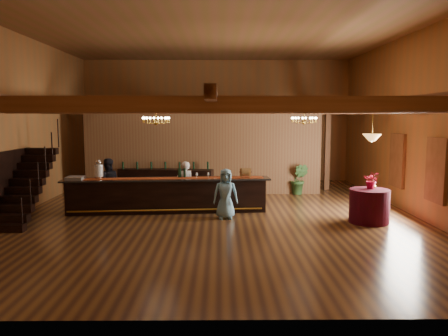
{
  "coord_description": "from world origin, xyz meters",
  "views": [
    {
      "loc": [
        0.14,
        -13.13,
        3.0
      ],
      "look_at": [
        0.27,
        0.31,
        1.39
      ],
      "focal_mm": 35.0,
      "sensor_mm": 36.0,
      "label": 1
    }
  ],
  "objects_px": {
    "beverage_dispenser": "(99,170)",
    "staff_second": "(108,183)",
    "guest": "(226,194)",
    "round_table": "(369,206)",
    "backbar_shelf": "(166,182)",
    "tasting_bar": "(167,195)",
    "bartender": "(185,185)",
    "pendant_lamp": "(372,137)",
    "raffle_drum": "(245,172)",
    "chandelier_right": "(304,120)",
    "floor_plant": "(299,179)",
    "chandelier_left": "(156,120)"
  },
  "relations": [
    {
      "from": "staff_second",
      "to": "floor_plant",
      "type": "relative_size",
      "value": 1.36
    },
    {
      "from": "backbar_shelf",
      "to": "guest",
      "type": "relative_size",
      "value": 2.44
    },
    {
      "from": "tasting_bar",
      "to": "beverage_dispenser",
      "type": "bearing_deg",
      "value": 178.57
    },
    {
      "from": "pendant_lamp",
      "to": "bartender",
      "type": "relative_size",
      "value": 0.59
    },
    {
      "from": "tasting_bar",
      "to": "raffle_drum",
      "type": "height_order",
      "value": "raffle_drum"
    },
    {
      "from": "backbar_shelf",
      "to": "floor_plant",
      "type": "relative_size",
      "value": 3.02
    },
    {
      "from": "chandelier_right",
      "to": "floor_plant",
      "type": "xyz_separation_m",
      "value": [
        0.35,
        2.53,
        -2.28
      ]
    },
    {
      "from": "raffle_drum",
      "to": "chandelier_right",
      "type": "height_order",
      "value": "chandelier_right"
    },
    {
      "from": "chandelier_right",
      "to": "bartender",
      "type": "relative_size",
      "value": 0.52
    },
    {
      "from": "raffle_drum",
      "to": "chandelier_left",
      "type": "distance_m",
      "value": 3.2
    },
    {
      "from": "bartender",
      "to": "tasting_bar",
      "type": "bearing_deg",
      "value": 40.14
    },
    {
      "from": "beverage_dispenser",
      "to": "raffle_drum",
      "type": "xyz_separation_m",
      "value": [
        4.52,
        0.24,
        -0.11
      ]
    },
    {
      "from": "raffle_drum",
      "to": "floor_plant",
      "type": "relative_size",
      "value": 0.29
    },
    {
      "from": "round_table",
      "to": "pendant_lamp",
      "type": "xyz_separation_m",
      "value": [
        0.0,
        0.0,
        1.93
      ]
    },
    {
      "from": "bartender",
      "to": "staff_second",
      "type": "bearing_deg",
      "value": -15.4
    },
    {
      "from": "bartender",
      "to": "floor_plant",
      "type": "height_order",
      "value": "bartender"
    },
    {
      "from": "chandelier_left",
      "to": "guest",
      "type": "relative_size",
      "value": 0.54
    },
    {
      "from": "beverage_dispenser",
      "to": "chandelier_left",
      "type": "xyz_separation_m",
      "value": [
        1.82,
        -0.28,
        1.52
      ]
    },
    {
      "from": "floor_plant",
      "to": "backbar_shelf",
      "type": "bearing_deg",
      "value": -177.95
    },
    {
      "from": "round_table",
      "to": "backbar_shelf",
      "type": "bearing_deg",
      "value": 145.72
    },
    {
      "from": "tasting_bar",
      "to": "bartender",
      "type": "distance_m",
      "value": 0.87
    },
    {
      "from": "chandelier_left",
      "to": "floor_plant",
      "type": "relative_size",
      "value": 0.67
    },
    {
      "from": "beverage_dispenser",
      "to": "backbar_shelf",
      "type": "relative_size",
      "value": 0.17
    },
    {
      "from": "beverage_dispenser",
      "to": "chandelier_right",
      "type": "height_order",
      "value": "chandelier_right"
    },
    {
      "from": "beverage_dispenser",
      "to": "staff_second",
      "type": "height_order",
      "value": "beverage_dispenser"
    },
    {
      "from": "beverage_dispenser",
      "to": "chandelier_right",
      "type": "relative_size",
      "value": 0.75
    },
    {
      "from": "tasting_bar",
      "to": "bartender",
      "type": "bearing_deg",
      "value": 49.14
    },
    {
      "from": "staff_second",
      "to": "floor_plant",
      "type": "distance_m",
      "value": 7.09
    },
    {
      "from": "tasting_bar",
      "to": "round_table",
      "type": "bearing_deg",
      "value": -17.83
    },
    {
      "from": "guest",
      "to": "round_table",
      "type": "bearing_deg",
      "value": -9.41
    },
    {
      "from": "beverage_dispenser",
      "to": "tasting_bar",
      "type": "bearing_deg",
      "value": 2.83
    },
    {
      "from": "staff_second",
      "to": "round_table",
      "type": "bearing_deg",
      "value": 147.85
    },
    {
      "from": "chandelier_right",
      "to": "floor_plant",
      "type": "relative_size",
      "value": 0.67
    },
    {
      "from": "backbar_shelf",
      "to": "chandelier_right",
      "type": "xyz_separation_m",
      "value": [
        4.73,
        -2.35,
        2.37
      ]
    },
    {
      "from": "chandelier_left",
      "to": "bartender",
      "type": "height_order",
      "value": "chandelier_left"
    },
    {
      "from": "beverage_dispenser",
      "to": "round_table",
      "type": "relative_size",
      "value": 0.55
    },
    {
      "from": "tasting_bar",
      "to": "chandelier_left",
      "type": "xyz_separation_m",
      "value": [
        -0.26,
        -0.39,
        2.34
      ]
    },
    {
      "from": "tasting_bar",
      "to": "chandelier_left",
      "type": "distance_m",
      "value": 2.38
    },
    {
      "from": "beverage_dispenser",
      "to": "staff_second",
      "type": "relative_size",
      "value": 0.37
    },
    {
      "from": "raffle_drum",
      "to": "chandelier_right",
      "type": "relative_size",
      "value": 0.43
    },
    {
      "from": "chandelier_left",
      "to": "guest",
      "type": "bearing_deg",
      "value": -13.22
    },
    {
      "from": "beverage_dispenser",
      "to": "backbar_shelf",
      "type": "height_order",
      "value": "beverage_dispenser"
    },
    {
      "from": "guest",
      "to": "bartender",
      "type": "bearing_deg",
      "value": 128.34
    },
    {
      "from": "raffle_drum",
      "to": "pendant_lamp",
      "type": "xyz_separation_m",
      "value": [
        3.4,
        -1.54,
        1.16
      ]
    },
    {
      "from": "round_table",
      "to": "chandelier_right",
      "type": "relative_size",
      "value": 1.37
    },
    {
      "from": "guest",
      "to": "chandelier_left",
      "type": "bearing_deg",
      "value": 164.98
    },
    {
      "from": "backbar_shelf",
      "to": "staff_second",
      "type": "bearing_deg",
      "value": -118.32
    },
    {
      "from": "bartender",
      "to": "beverage_dispenser",
      "type": "bearing_deg",
      "value": 3.47
    },
    {
      "from": "raffle_drum",
      "to": "backbar_shelf",
      "type": "bearing_deg",
      "value": 136.34
    },
    {
      "from": "pendant_lamp",
      "to": "guest",
      "type": "relative_size",
      "value": 0.61
    }
  ]
}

